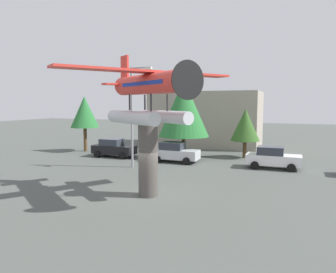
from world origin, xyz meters
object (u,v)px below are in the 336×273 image
(floatplane_monument, at_px, (149,93))
(tree_east, at_px, (184,108))
(streetlight_primary, at_px, (134,110))
(display_pedestal, at_px, (148,160))
(tree_west, at_px, (85,112))
(car_far_white, at_px, (273,158))
(tree_center_back, at_px, (245,125))
(car_mid_silver, at_px, (174,152))
(car_near_black, at_px, (114,148))
(storefront_building, at_px, (206,119))

(floatplane_monument, xyz_separation_m, tree_east, (-2.27, 12.44, -1.05))
(floatplane_monument, bearing_deg, streetlight_primary, 158.23)
(streetlight_primary, bearing_deg, display_pedestal, -56.75)
(floatplane_monument, height_order, tree_west, floatplane_monument)
(floatplane_monument, relative_size, car_far_white, 2.19)
(streetlight_primary, height_order, tree_center_back, streetlight_primary)
(tree_center_back, bearing_deg, car_mid_silver, -139.60)
(car_far_white, height_order, streetlight_primary, streetlight_primary)
(floatplane_monument, height_order, car_far_white, floatplane_monument)
(streetlight_primary, xyz_separation_m, tree_west, (-9.00, 5.74, -0.44))
(car_mid_silver, xyz_separation_m, streetlight_primary, (-2.17, -3.42, 3.78))
(tree_center_back, bearing_deg, tree_east, -155.62)
(streetlight_primary, bearing_deg, car_near_black, 138.48)
(display_pedestal, relative_size, tree_center_back, 0.88)
(display_pedestal, xyz_separation_m, tree_center_back, (3.17, 14.78, 1.09))
(tree_east, bearing_deg, car_near_black, -164.33)
(car_near_black, bearing_deg, tree_west, 157.49)
(floatplane_monument, relative_size, tree_west, 1.55)
(car_near_black, xyz_separation_m, tree_center_back, (11.87, 4.25, 2.25))
(floatplane_monument, bearing_deg, storefront_building, 131.61)
(streetlight_primary, relative_size, tree_east, 1.09)
(tree_east, bearing_deg, car_far_white, -13.06)
(display_pedestal, relative_size, car_mid_silver, 0.97)
(car_near_black, bearing_deg, tree_east, 15.67)
(display_pedestal, height_order, tree_east, tree_east)
(car_mid_silver, bearing_deg, tree_east, 87.48)
(car_mid_silver, bearing_deg, tree_west, 168.24)
(car_near_black, bearing_deg, storefront_building, 61.96)
(car_mid_silver, height_order, streetlight_primary, streetlight_primary)
(streetlight_primary, bearing_deg, car_far_white, 19.67)
(floatplane_monument, relative_size, tree_center_back, 1.96)
(car_near_black, relative_size, tree_center_back, 0.90)
(floatplane_monument, relative_size, car_mid_silver, 2.19)
(car_near_black, distance_m, car_mid_silver, 6.46)
(car_far_white, relative_size, tree_east, 0.57)
(car_mid_silver, relative_size, tree_west, 0.71)
(display_pedestal, relative_size, streetlight_primary, 0.51)
(tree_west, relative_size, tree_center_back, 1.27)
(tree_east, distance_m, tree_center_back, 6.06)
(tree_center_back, bearing_deg, car_far_white, -56.66)
(streetlight_primary, xyz_separation_m, storefront_building, (1.83, 15.26, -1.39))
(tree_east, xyz_separation_m, tree_center_back, (5.33, 2.42, -1.58))
(streetlight_primary, relative_size, tree_center_back, 1.72)
(streetlight_primary, xyz_separation_m, tree_center_back, (7.59, 8.04, -1.53))
(car_mid_silver, relative_size, car_far_white, 1.00)
(display_pedestal, distance_m, tree_center_back, 15.16)
(storefront_building, bearing_deg, display_pedestal, -83.28)
(tree_west, bearing_deg, streetlight_primary, -32.56)
(streetlight_primary, height_order, storefront_building, streetlight_primary)
(floatplane_monument, distance_m, tree_west, 18.52)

